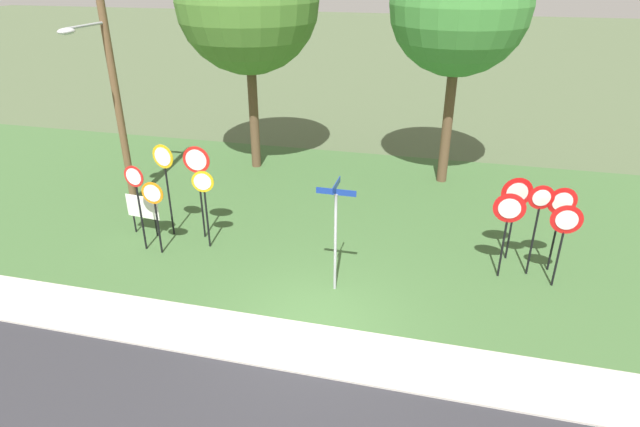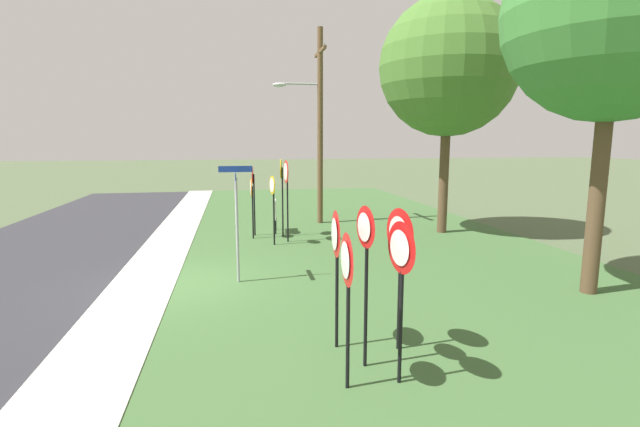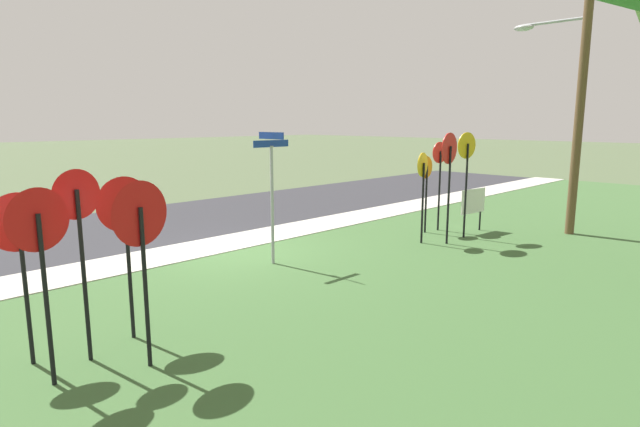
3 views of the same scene
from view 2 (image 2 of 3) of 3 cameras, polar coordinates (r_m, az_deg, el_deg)
The scene contains 18 objects.
ground_plane at distance 12.04m, azimuth -17.59°, elevation -8.56°, with size 160.00×160.00×0.00m, color #4C5B3D.
sidewalk_strip at distance 12.15m, azimuth -21.39°, elevation -8.45°, with size 44.00×1.60×0.06m, color #BCB7AD.
grass_median at distance 12.76m, azimuth 10.46°, elevation -7.19°, with size 44.00×12.00×0.04m, color #3D6033.
stop_sign_near_left at distance 15.86m, azimuth -4.21°, elevation 3.93°, with size 0.79×0.11×2.86m.
stop_sign_near_right at distance 16.61m, azimuth -8.54°, elevation 2.17°, with size 0.63×0.09×2.18m.
stop_sign_far_left at distance 16.84m, azimuth -4.82°, elevation 4.10°, with size 0.70×0.15×2.86m.
stop_sign_far_center at distance 15.46m, azimuth -5.91°, elevation 2.19°, with size 0.61×0.14×2.36m.
stop_sign_far_right at distance 17.12m, azimuth -8.34°, elevation 3.27°, with size 0.61×0.11×2.57m.
yield_sign_near_left at distance 6.36m, azimuth 3.28°, elevation -7.59°, with size 0.76×0.10×2.27m.
yield_sign_near_right at distance 7.61m, azimuth 1.91°, elevation -4.10°, with size 0.79×0.11×2.38m.
yield_sign_far_left at distance 6.56m, azimuth 9.99°, elevation -6.24°, with size 0.75×0.16×2.41m.
yield_sign_far_right at distance 7.64m, azimuth 9.81°, elevation -3.90°, with size 0.82×0.19×2.43m.
yield_sign_center at distance 6.96m, azimuth 5.63°, elevation -4.47°, with size 0.65×0.13×2.56m.
street_name_post at distance 11.43m, azimuth -10.36°, elevation -0.04°, with size 0.96×0.82×2.91m.
utility_pole at distance 19.57m, azimuth -0.40°, elevation 11.64°, with size 2.10×2.11×8.13m.
notice_board at distance 17.78m, azimuth -5.58°, elevation 0.32°, with size 1.10×0.14×1.25m.
oak_tree_left at distance 18.31m, azimuth 15.75°, elevation 17.18°, with size 5.11×5.11×8.79m.
oak_tree_right at distance 12.37m, azimuth 32.92°, elevation 20.30°, with size 4.67×4.67×8.58m.
Camera 2 is at (11.40, 1.49, 3.55)m, focal length 25.61 mm.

